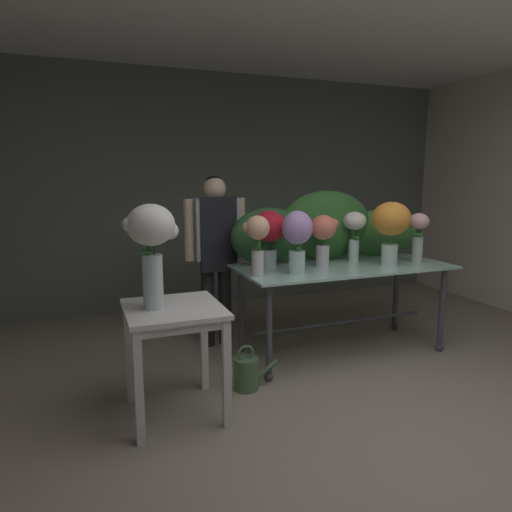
{
  "coord_description": "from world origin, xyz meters",
  "views": [
    {
      "loc": [
        -1.72,
        -1.74,
        1.56
      ],
      "look_at": [
        -0.5,
        1.41,
        0.96
      ],
      "focal_mm": 31.65,
      "sensor_mm": 36.0,
      "label": 1
    }
  ],
  "objects_px": {
    "vase_blush_tulips": "(418,233)",
    "vase_white_roses_tall": "(152,240)",
    "display_table_glass": "(343,279)",
    "vase_ivory_hydrangea": "(355,229)",
    "vase_sunset_lilies": "(391,224)",
    "vase_lilac_dahlias": "(297,236)",
    "vase_coral_peonies": "(323,234)",
    "watering_can": "(247,373)",
    "vase_peach_freesia": "(257,238)",
    "vase_crimson_roses": "(269,231)",
    "side_table_white": "(174,322)",
    "florist": "(216,243)"
  },
  "relations": [
    {
      "from": "vase_lilac_dahlias",
      "to": "vase_coral_peonies",
      "type": "xyz_separation_m",
      "value": [
        0.33,
        0.17,
        -0.03
      ]
    },
    {
      "from": "display_table_glass",
      "to": "vase_ivory_hydrangea",
      "type": "bearing_deg",
      "value": 29.21
    },
    {
      "from": "watering_can",
      "to": "side_table_white",
      "type": "bearing_deg",
      "value": -164.31
    },
    {
      "from": "display_table_glass",
      "to": "side_table_white",
      "type": "relative_size",
      "value": 2.54
    },
    {
      "from": "side_table_white",
      "to": "watering_can",
      "type": "distance_m",
      "value": 0.77
    },
    {
      "from": "vase_ivory_hydrangea",
      "to": "vase_white_roses_tall",
      "type": "bearing_deg",
      "value": -161.23
    },
    {
      "from": "vase_lilac_dahlias",
      "to": "vase_ivory_hydrangea",
      "type": "height_order",
      "value": "vase_lilac_dahlias"
    },
    {
      "from": "vase_lilac_dahlias",
      "to": "watering_can",
      "type": "distance_m",
      "value": 1.13
    },
    {
      "from": "vase_coral_peonies",
      "to": "vase_ivory_hydrangea",
      "type": "bearing_deg",
      "value": 10.96
    },
    {
      "from": "vase_lilac_dahlias",
      "to": "vase_coral_peonies",
      "type": "distance_m",
      "value": 0.38
    },
    {
      "from": "vase_white_roses_tall",
      "to": "florist",
      "type": "bearing_deg",
      "value": 57.01
    },
    {
      "from": "display_table_glass",
      "to": "vase_crimson_roses",
      "type": "bearing_deg",
      "value": 168.6
    },
    {
      "from": "florist",
      "to": "vase_crimson_roses",
      "type": "relative_size",
      "value": 3.21
    },
    {
      "from": "vase_ivory_hydrangea",
      "to": "vase_peach_freesia",
      "type": "bearing_deg",
      "value": -168.13
    },
    {
      "from": "vase_crimson_roses",
      "to": "side_table_white",
      "type": "bearing_deg",
      "value": -144.4
    },
    {
      "from": "display_table_glass",
      "to": "vase_crimson_roses",
      "type": "distance_m",
      "value": 0.8
    },
    {
      "from": "display_table_glass",
      "to": "vase_coral_peonies",
      "type": "height_order",
      "value": "vase_coral_peonies"
    },
    {
      "from": "vase_white_roses_tall",
      "to": "vase_peach_freesia",
      "type": "bearing_deg",
      "value": 26.27
    },
    {
      "from": "side_table_white",
      "to": "vase_white_roses_tall",
      "type": "height_order",
      "value": "vase_white_roses_tall"
    },
    {
      "from": "vase_white_roses_tall",
      "to": "watering_can",
      "type": "relative_size",
      "value": 1.87
    },
    {
      "from": "display_table_glass",
      "to": "vase_blush_tulips",
      "type": "xyz_separation_m",
      "value": [
        0.7,
        -0.11,
        0.4
      ]
    },
    {
      "from": "vase_peach_freesia",
      "to": "vase_ivory_hydrangea",
      "type": "distance_m",
      "value": 1.04
    },
    {
      "from": "florist",
      "to": "vase_lilac_dahlias",
      "type": "relative_size",
      "value": 3.11
    },
    {
      "from": "vase_blush_tulips",
      "to": "vase_sunset_lilies",
      "type": "xyz_separation_m",
      "value": [
        -0.33,
        -0.04,
        0.09
      ]
    },
    {
      "from": "display_table_glass",
      "to": "vase_coral_peonies",
      "type": "distance_m",
      "value": 0.45
    },
    {
      "from": "display_table_glass",
      "to": "vase_lilac_dahlias",
      "type": "relative_size",
      "value": 3.73
    },
    {
      "from": "vase_peach_freesia",
      "to": "florist",
      "type": "bearing_deg",
      "value": 101.02
    },
    {
      "from": "vase_lilac_dahlias",
      "to": "vase_crimson_roses",
      "type": "bearing_deg",
      "value": 113.51
    },
    {
      "from": "vase_crimson_roses",
      "to": "vase_peach_freesia",
      "type": "height_order",
      "value": "vase_crimson_roses"
    },
    {
      "from": "florist",
      "to": "display_table_glass",
      "type": "bearing_deg",
      "value": -29.85
    },
    {
      "from": "vase_blush_tulips",
      "to": "vase_sunset_lilies",
      "type": "height_order",
      "value": "vase_sunset_lilies"
    },
    {
      "from": "vase_sunset_lilies",
      "to": "florist",
      "type": "bearing_deg",
      "value": 152.24
    },
    {
      "from": "watering_can",
      "to": "vase_coral_peonies",
      "type": "bearing_deg",
      "value": 26.01
    },
    {
      "from": "vase_blush_tulips",
      "to": "vase_peach_freesia",
      "type": "xyz_separation_m",
      "value": [
        -1.56,
        -0.01,
        0.03
      ]
    },
    {
      "from": "vase_lilac_dahlias",
      "to": "vase_sunset_lilies",
      "type": "distance_m",
      "value": 0.9
    },
    {
      "from": "side_table_white",
      "to": "vase_white_roses_tall",
      "type": "relative_size",
      "value": 1.12
    },
    {
      "from": "vase_blush_tulips",
      "to": "watering_can",
      "type": "distance_m",
      "value": 2.0
    },
    {
      "from": "side_table_white",
      "to": "florist",
      "type": "relative_size",
      "value": 0.47
    },
    {
      "from": "display_table_glass",
      "to": "vase_blush_tulips",
      "type": "distance_m",
      "value": 0.81
    },
    {
      "from": "vase_blush_tulips",
      "to": "vase_peach_freesia",
      "type": "bearing_deg",
      "value": -179.59
    },
    {
      "from": "vase_peach_freesia",
      "to": "vase_crimson_roses",
      "type": "bearing_deg",
      "value": 50.64
    },
    {
      "from": "florist",
      "to": "vase_peach_freesia",
      "type": "height_order",
      "value": "florist"
    },
    {
      "from": "vase_blush_tulips",
      "to": "vase_white_roses_tall",
      "type": "bearing_deg",
      "value": -169.78
    },
    {
      "from": "vase_crimson_roses",
      "to": "vase_coral_peonies",
      "type": "bearing_deg",
      "value": -13.4
    },
    {
      "from": "display_table_glass",
      "to": "vase_peach_freesia",
      "type": "height_order",
      "value": "vase_peach_freesia"
    },
    {
      "from": "display_table_glass",
      "to": "vase_sunset_lilies",
      "type": "bearing_deg",
      "value": -21.74
    },
    {
      "from": "vase_crimson_roses",
      "to": "vase_peach_freesia",
      "type": "distance_m",
      "value": 0.33
    },
    {
      "from": "vase_lilac_dahlias",
      "to": "display_table_glass",
      "type": "bearing_deg",
      "value": 15.68
    },
    {
      "from": "watering_can",
      "to": "florist",
      "type": "bearing_deg",
      "value": 86.96
    },
    {
      "from": "vase_ivory_hydrangea",
      "to": "vase_sunset_lilies",
      "type": "height_order",
      "value": "vase_sunset_lilies"
    }
  ]
}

